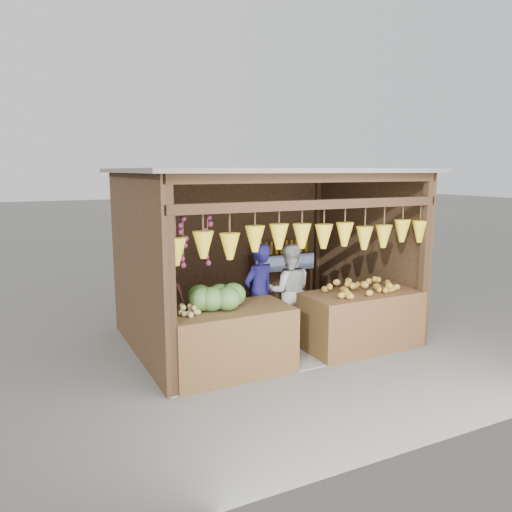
{
  "coord_description": "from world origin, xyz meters",
  "views": [
    {
      "loc": [
        -3.52,
        -6.83,
        2.64
      ],
      "look_at": [
        -0.18,
        -0.1,
        1.34
      ],
      "focal_mm": 35.0,
      "sensor_mm": 36.0,
      "label": 1
    }
  ],
  "objects_px": {
    "man_standing": "(259,296)",
    "vendor_seated": "(169,298)",
    "counter_right": "(361,320)",
    "woman_standing": "(289,291)",
    "counter_left": "(229,341)"
  },
  "relations": [
    {
      "from": "man_standing",
      "to": "vendor_seated",
      "type": "distance_m",
      "value": 1.32
    },
    {
      "from": "counter_right",
      "to": "man_standing",
      "type": "xyz_separation_m",
      "value": [
        -1.35,
        0.71,
        0.36
      ]
    },
    {
      "from": "counter_right",
      "to": "woman_standing",
      "type": "distance_m",
      "value": 1.2
    },
    {
      "from": "man_standing",
      "to": "woman_standing",
      "type": "relative_size",
      "value": 1.05
    },
    {
      "from": "woman_standing",
      "to": "vendor_seated",
      "type": "xyz_separation_m",
      "value": [
        -1.89,
        0.22,
        0.06
      ]
    },
    {
      "from": "vendor_seated",
      "to": "counter_left",
      "type": "bearing_deg",
      "value": 151.31
    },
    {
      "from": "man_standing",
      "to": "vendor_seated",
      "type": "relative_size",
      "value": 1.61
    },
    {
      "from": "counter_left",
      "to": "woman_standing",
      "type": "bearing_deg",
      "value": 32.32
    },
    {
      "from": "counter_right",
      "to": "woman_standing",
      "type": "bearing_deg",
      "value": 128.39
    },
    {
      "from": "counter_left",
      "to": "woman_standing",
      "type": "relative_size",
      "value": 1.09
    },
    {
      "from": "counter_left",
      "to": "vendor_seated",
      "type": "height_order",
      "value": "vendor_seated"
    },
    {
      "from": "counter_right",
      "to": "vendor_seated",
      "type": "xyz_separation_m",
      "value": [
        -2.61,
        1.12,
        0.38
      ]
    },
    {
      "from": "counter_left",
      "to": "vendor_seated",
      "type": "relative_size",
      "value": 1.66
    },
    {
      "from": "counter_right",
      "to": "woman_standing",
      "type": "relative_size",
      "value": 1.17
    },
    {
      "from": "woman_standing",
      "to": "counter_left",
      "type": "bearing_deg",
      "value": 54.68
    }
  ]
}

